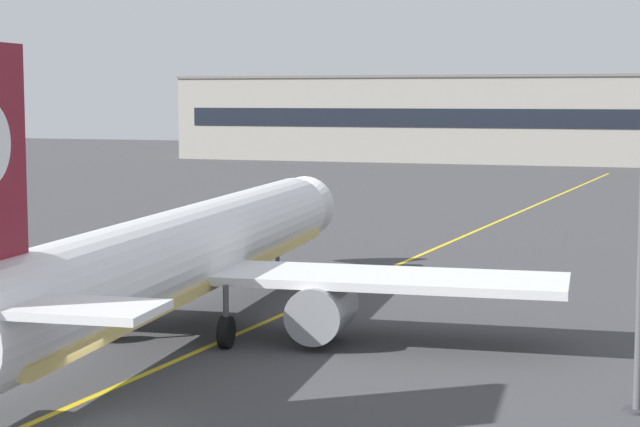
{
  "coord_description": "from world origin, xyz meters",
  "views": [
    {
      "loc": [
        16.76,
        -29.1,
        10.11
      ],
      "look_at": [
        2.64,
        13.14,
        5.36
      ],
      "focal_mm": 62.04,
      "sensor_mm": 36.0,
      "label": 1
    }
  ],
  "objects": [
    {
      "name": "safety_cone_by_nose_gear",
      "position": [
        -1.8,
        29.66,
        0.26
      ],
      "size": [
        0.44,
        0.44,
        0.55
      ],
      "color": "orange",
      "rests_on": "ground"
    },
    {
      "name": "airliner_foreground",
      "position": [
        -3.42,
        12.76,
        3.37
      ],
      "size": [
        32.28,
        41.53,
        11.65
      ],
      "color": "white",
      "rests_on": "ground"
    },
    {
      "name": "taxiway_centreline",
      "position": [
        0.0,
        30.0,
        0.0
      ],
      "size": [
        14.09,
        179.49,
        0.01
      ],
      "primitive_type": "cube",
      "rotation": [
        0.0,
        0.0,
        -0.08
      ],
      "color": "yellow",
      "rests_on": "ground"
    },
    {
      "name": "terminal_building",
      "position": [
        9.79,
        139.0,
        6.64
      ],
      "size": [
        142.99,
        12.4,
        13.26
      ],
      "color": "#9E998E",
      "rests_on": "ground"
    }
  ]
}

